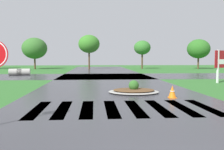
{
  "coord_description": "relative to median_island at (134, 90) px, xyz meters",
  "views": [
    {
      "loc": [
        -1.09,
        -3.56,
        1.89
      ],
      "look_at": [
        -0.15,
        9.42,
        0.99
      ],
      "focal_mm": 39.89,
      "sensor_mm": 36.0,
      "label": 1
    }
  ],
  "objects": [
    {
      "name": "crosswalk_stripes",
      "position": [
        -1.06,
        -4.13,
        -0.13
      ],
      "size": [
        6.75,
        3.27,
        0.01
      ],
      "color": "white",
      "rests_on": "ground"
    },
    {
      "name": "drainage_pipe_stack",
      "position": [
        -10.23,
        14.32,
        0.23
      ],
      "size": [
        2.26,
        1.02,
        0.72
      ],
      "color": "#9E9B93",
      "rests_on": "ground"
    },
    {
      "name": "median_island",
      "position": [
        0.0,
        0.0,
        0.0
      ],
      "size": [
        2.74,
        2.36,
        0.68
      ],
      "color": "#9E9B93",
      "rests_on": "ground"
    },
    {
      "name": "asphalt_cross_road",
      "position": [
        -1.06,
        12.21,
        -0.13
      ],
      "size": [
        90.0,
        8.24,
        0.01
      ],
      "primitive_type": "cube",
      "color": "#35353A",
      "rests_on": "ground"
    },
    {
      "name": "background_treeline",
      "position": [
        -6.37,
        29.4,
        3.75
      ],
      "size": [
        41.38,
        6.14,
        6.29
      ],
      "color": "#4C3823",
      "rests_on": "ground"
    },
    {
      "name": "asphalt_roadway",
      "position": [
        -1.06,
        0.27,
        -0.13
      ],
      "size": [
        9.16,
        80.0,
        0.01
      ],
      "primitive_type": "cube",
      "color": "#35353A",
      "rests_on": "ground"
    },
    {
      "name": "traffic_cone",
      "position": [
        1.53,
        -1.9,
        0.15
      ],
      "size": [
        0.38,
        0.38,
        0.59
      ],
      "color": "orange",
      "rests_on": "ground"
    }
  ]
}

